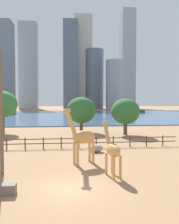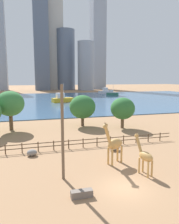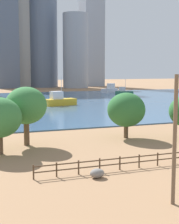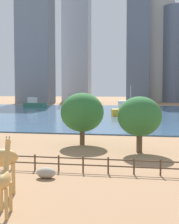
{
  "view_description": "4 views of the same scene",
  "coord_description": "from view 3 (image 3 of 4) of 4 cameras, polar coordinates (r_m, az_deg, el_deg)",
  "views": [
    {
      "loc": [
        -0.11,
        -13.18,
        5.31
      ],
      "look_at": [
        3.39,
        20.58,
        3.8
      ],
      "focal_mm": 35.0,
      "sensor_mm": 36.0,
      "label": 1
    },
    {
      "loc": [
        -7.76,
        -16.49,
        9.64
      ],
      "look_at": [
        2.46,
        20.34,
        3.62
      ],
      "focal_mm": 35.0,
      "sensor_mm": 36.0,
      "label": 2
    },
    {
      "loc": [
        -18.35,
        -16.31,
        9.38
      ],
      "look_at": [
        -2.39,
        26.89,
        3.62
      ],
      "focal_mm": 55.0,
      "sensor_mm": 36.0,
      "label": 3
    },
    {
      "loc": [
        10.9,
        -14.65,
        6.7
      ],
      "look_at": [
        2.18,
        31.34,
        3.54
      ],
      "focal_mm": 55.0,
      "sensor_mm": 36.0,
      "label": 4
    }
  ],
  "objects": [
    {
      "name": "enclosure_fence",
      "position": [
        34.64,
        11.88,
        -7.44
      ],
      "size": [
        26.12,
        0.14,
        1.3
      ],
      "color": "#4C3826",
      "rests_on": "ground"
    },
    {
      "name": "utility_pole",
      "position": [
        24.25,
        13.97,
        -4.64
      ],
      "size": [
        0.28,
        0.28,
        9.05
      ],
      "primitive_type": "cylinder",
      "color": "brown",
      "rests_on": "ground"
    },
    {
      "name": "ground_plane",
      "position": [
        98.49,
        -9.45,
        1.57
      ],
      "size": [
        400.0,
        400.0,
        0.0
      ],
      "primitive_type": "plane",
      "color": "#9E7551"
    },
    {
      "name": "boat_barge",
      "position": [
        135.91,
        3.4,
        3.76
      ],
      "size": [
        8.37,
        7.19,
        3.61
      ],
      "rotation": [
        0.0,
        0.0,
        3.77
      ],
      "color": "silver",
      "rests_on": "harbor_water"
    },
    {
      "name": "skyline_block_right",
      "position": [
        195.54,
        0.37,
        16.22
      ],
      "size": [
        11.02,
        11.87,
        80.56
      ],
      "primitive_type": "cube",
      "color": "#939EAD",
      "rests_on": "ground"
    },
    {
      "name": "skyline_block_central",
      "position": [
        183.97,
        -7.71,
        11.53
      ],
      "size": [
        14.8,
        14.8,
        47.41
      ],
      "primitive_type": "cylinder",
      "color": "slate",
      "rests_on": "ground"
    },
    {
      "name": "skyline_block_left",
      "position": [
        174.88,
        -2.34,
        10.1
      ],
      "size": [
        12.67,
        12.67,
        36.92
      ],
      "primitive_type": "cylinder",
      "color": "#939EAD",
      "rests_on": "ground"
    },
    {
      "name": "tree_center_broad",
      "position": [
        46.93,
        6.13,
        0.36
      ],
      "size": [
        5.18,
        5.18,
        6.23
      ],
      "color": "brown",
      "rests_on": "ground"
    },
    {
      "name": "boat_ferry",
      "position": [
        124.79,
        5.74,
        3.32
      ],
      "size": [
        6.82,
        5.18,
        5.85
      ],
      "rotation": [
        0.0,
        0.0,
        5.78
      ],
      "color": "#337259",
      "rests_on": "harbor_water"
    },
    {
      "name": "skyline_tower_short",
      "position": [
        188.82,
        -10.91,
        15.6
      ],
      "size": [
        14.55,
        13.77,
        75.23
      ],
      "primitive_type": "cube",
      "color": "#B7B2A8",
      "rests_on": "ground"
    },
    {
      "name": "skyline_block_wide",
      "position": [
        178.39,
        -13.76,
        14.99
      ],
      "size": [
        11.21,
        8.83,
        68.78
      ],
      "primitive_type": "cube",
      "color": "slate",
      "rests_on": "ground"
    },
    {
      "name": "tree_right_tall",
      "position": [
        42.73,
        -10.51,
        1.02
      ],
      "size": [
        5.11,
        5.11,
        7.26
      ],
      "color": "brown",
      "rests_on": "ground"
    },
    {
      "name": "harbor_water",
      "position": [
        95.55,
        -9.11,
        1.47
      ],
      "size": [
        180.0,
        86.0,
        0.2
      ],
      "primitive_type": "cube",
      "color": "#3D6084",
      "rests_on": "ground"
    },
    {
      "name": "boulder_by_pole",
      "position": [
        30.24,
        1.29,
        -10.15
      ],
      "size": [
        1.27,
        1.07,
        0.8
      ],
      "primitive_type": "ellipsoid",
      "color": "gray",
      "rests_on": "ground"
    },
    {
      "name": "boat_tug",
      "position": [
        87.85,
        -5.03,
        1.91
      ],
      "size": [
        8.71,
        4.83,
        7.42
      ],
      "rotation": [
        0.0,
        0.0,
        0.24
      ],
      "color": "gold",
      "rests_on": "harbor_water"
    }
  ]
}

